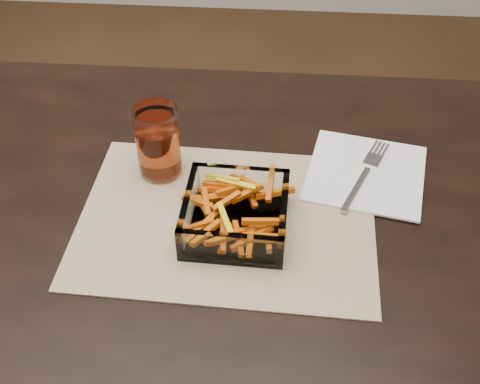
# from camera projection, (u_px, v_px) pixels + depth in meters

# --- Properties ---
(dining_table) EXTENTS (1.60, 0.90, 0.75)m
(dining_table) POSITION_uv_depth(u_px,v_px,m) (141.00, 263.00, 0.97)
(dining_table) COLOR black
(dining_table) RESTS_ON ground
(placemat) EXTENTS (0.46, 0.34, 0.00)m
(placemat) POSITION_uv_depth(u_px,v_px,m) (227.00, 219.00, 0.92)
(placemat) COLOR tan
(placemat) RESTS_ON dining_table
(glass_bowl) EXTENTS (0.16, 0.16, 0.06)m
(glass_bowl) POSITION_uv_depth(u_px,v_px,m) (236.00, 216.00, 0.89)
(glass_bowl) COLOR white
(glass_bowl) RESTS_ON placemat
(tumbler) EXTENTS (0.07, 0.07, 0.12)m
(tumbler) POSITION_uv_depth(u_px,v_px,m) (158.00, 144.00, 0.96)
(tumbler) COLOR white
(tumbler) RESTS_ON placemat
(napkin) EXTENTS (0.22, 0.22, 0.00)m
(napkin) POSITION_uv_depth(u_px,v_px,m) (366.00, 173.00, 1.00)
(napkin) COLOR white
(napkin) RESTS_ON placemat
(fork) EXTENTS (0.09, 0.18, 0.00)m
(fork) POSITION_uv_depth(u_px,v_px,m) (366.00, 172.00, 0.99)
(fork) COLOR silver
(fork) RESTS_ON napkin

